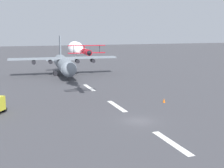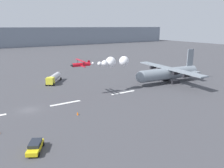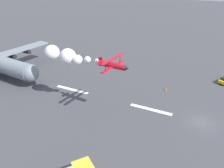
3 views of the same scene
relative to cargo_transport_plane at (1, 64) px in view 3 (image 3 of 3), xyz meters
name	(u,v)px [view 3 (image 3 of 3)]	position (x,y,z in m)	size (l,w,h in m)	color
ground_plane	(201,122)	(-46.08, -1.91, -3.37)	(440.00, 440.00, 0.00)	#424247
runway_stripe_3	(151,109)	(-37.13, -1.91, -3.36)	(8.00, 0.90, 0.01)	white
runway_stripe_4	(72,90)	(-19.23, -1.91, -3.36)	(8.00, 0.90, 0.01)	white
cargo_transport_plane	(1,64)	(0.00, 0.00, 0.00)	(24.87, 30.52, 11.18)	gray
stunt_biplane_red	(67,56)	(-21.21, 1.19, 5.51)	(18.34, 6.86, 3.04)	red
traffic_cone_far	(166,89)	(-37.55, -10.81, -2.99)	(0.44, 0.44, 0.75)	orange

